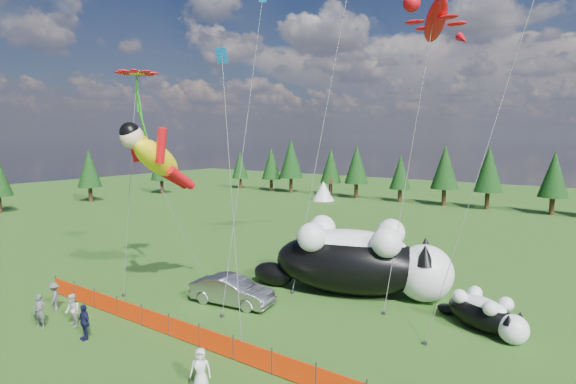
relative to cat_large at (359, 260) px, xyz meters
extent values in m
plane|color=#10380A|center=(-3.69, -7.22, -2.07)|extent=(160.00, 160.00, 0.00)
cylinder|color=#262626|center=(-14.69, -10.22, -1.52)|extent=(0.06, 0.06, 1.10)
cylinder|color=#262626|center=(-12.69, -10.22, -1.52)|extent=(0.06, 0.06, 1.10)
cylinder|color=#262626|center=(-10.69, -10.22, -1.52)|extent=(0.06, 0.06, 1.10)
cylinder|color=#262626|center=(-8.69, -10.22, -1.52)|extent=(0.06, 0.06, 1.10)
cylinder|color=#262626|center=(-6.69, -10.22, -1.52)|extent=(0.06, 0.06, 1.10)
cylinder|color=#262626|center=(-4.69, -10.22, -1.52)|extent=(0.06, 0.06, 1.10)
cylinder|color=#262626|center=(-2.69, -10.22, -1.52)|extent=(0.06, 0.06, 1.10)
cylinder|color=#262626|center=(-0.69, -10.22, -1.52)|extent=(0.06, 0.06, 1.10)
cylinder|color=#262626|center=(1.31, -10.22, -1.52)|extent=(0.06, 0.06, 1.10)
cylinder|color=#262626|center=(3.31, -10.22, -1.52)|extent=(0.06, 0.06, 1.10)
cube|color=#FF3105|center=(-13.69, -10.22, -1.57)|extent=(2.00, 0.04, 0.90)
cube|color=#FF3105|center=(-11.69, -10.22, -1.57)|extent=(2.00, 0.04, 0.90)
cube|color=#FF3105|center=(-9.69, -10.22, -1.57)|extent=(2.00, 0.04, 0.90)
cube|color=#FF3105|center=(-7.69, -10.22, -1.57)|extent=(2.00, 0.04, 0.90)
cube|color=#FF3105|center=(-5.69, -10.22, -1.57)|extent=(2.00, 0.04, 0.90)
cube|color=#FF3105|center=(-3.69, -10.22, -1.57)|extent=(2.00, 0.04, 0.90)
cube|color=#FF3105|center=(-1.69, -10.22, -1.57)|extent=(2.00, 0.04, 0.90)
cube|color=#FF3105|center=(0.31, -10.22, -1.57)|extent=(2.00, 0.04, 0.90)
cube|color=#FF3105|center=(2.31, -10.22, -1.57)|extent=(2.00, 0.04, 0.90)
ellipsoid|color=black|center=(-0.50, -0.15, -0.26)|extent=(9.89, 6.71, 3.62)
ellipsoid|color=white|center=(-0.50, -0.15, 0.64)|extent=(7.42, 4.90, 2.21)
sphere|color=white|center=(3.53, 1.10, -0.46)|extent=(3.21, 3.21, 3.21)
sphere|color=#FB6189|center=(4.84, 1.50, -0.46)|extent=(0.45, 0.45, 0.45)
ellipsoid|color=black|center=(-5.11, -1.58, -1.37)|extent=(3.10, 2.18, 1.41)
cone|color=black|center=(3.82, 0.17, 0.82)|extent=(1.13, 1.13, 1.13)
cone|color=black|center=(3.25, 2.02, 0.82)|extent=(1.13, 1.13, 1.13)
sphere|color=white|center=(1.22, 1.75, 1.45)|extent=(1.69, 1.69, 1.69)
sphere|color=white|center=(2.00, -0.75, 1.45)|extent=(1.69, 1.69, 1.69)
sphere|color=white|center=(-2.81, 0.50, 1.45)|extent=(1.69, 1.69, 1.69)
sphere|color=white|center=(-2.03, -2.00, 1.45)|extent=(1.69, 1.69, 1.69)
ellipsoid|color=black|center=(7.02, -1.09, -1.32)|extent=(4.12, 3.28, 1.49)
ellipsoid|color=white|center=(7.02, -1.09, -0.95)|extent=(3.08, 2.41, 0.91)
sphere|color=white|center=(8.57, -1.90, -1.41)|extent=(1.33, 1.33, 1.33)
sphere|color=#FB6189|center=(9.07, -2.17, -1.41)|extent=(0.19, 0.19, 0.19)
ellipsoid|color=black|center=(5.26, -0.17, -1.78)|extent=(1.30, 1.05, 0.58)
cone|color=black|center=(8.38, -2.26, -0.88)|extent=(0.46, 0.46, 0.46)
cone|color=black|center=(8.75, -1.55, -0.88)|extent=(0.46, 0.46, 0.46)
sphere|color=white|center=(8.08, -1.04, -0.62)|extent=(0.70, 0.70, 0.70)
sphere|color=white|center=(7.58, -2.00, -0.62)|extent=(0.70, 0.70, 0.70)
sphere|color=white|center=(6.54, -0.23, -0.62)|extent=(0.70, 0.70, 0.70)
sphere|color=white|center=(6.04, -1.19, -0.62)|extent=(0.70, 0.70, 0.70)
imported|color=#A4A3A8|center=(-4.98, -5.53, -1.29)|extent=(4.94, 2.42, 1.56)
imported|color=#505154|center=(-10.48, -13.23, -1.22)|extent=(0.74, 0.63, 1.71)
imported|color=silver|center=(-9.39, -12.20, -1.26)|extent=(0.87, 0.63, 1.62)
imported|color=#141539|center=(-7.59, -12.66, -1.25)|extent=(1.02, 0.61, 1.65)
imported|color=#505154|center=(-12.06, -11.68, -1.29)|extent=(1.10, 1.05, 1.56)
imported|color=silver|center=(-0.21, -12.54, -1.28)|extent=(0.92, 0.86, 1.58)
cylinder|color=#595959|center=(-7.97, -6.12, 2.03)|extent=(0.03, 0.03, 8.45)
cube|color=#262626|center=(-7.47, -4.71, -1.99)|extent=(0.15, 0.15, 0.16)
cylinder|color=#595959|center=(2.56, 1.10, 6.03)|extent=(0.03, 0.03, 17.15)
cube|color=#262626|center=(2.51, -2.10, -1.99)|extent=(0.15, 0.15, 0.16)
cylinder|color=#595959|center=(-11.01, -7.47, 4.44)|extent=(0.03, 0.03, 12.83)
cube|color=#262626|center=(-10.98, -8.25, -1.99)|extent=(0.15, 0.15, 0.16)
cube|color=#23901A|center=(-11.04, -6.70, 8.61)|extent=(0.18, 0.18, 3.87)
cylinder|color=#595959|center=(-5.58, -3.62, 7.03)|extent=(0.03, 0.03, 19.47)
cube|color=#262626|center=(-4.19, -7.19, -1.99)|extent=(0.15, 0.15, 0.16)
cylinder|color=#595959|center=(7.22, -1.41, 7.74)|extent=(0.03, 0.03, 20.48)
cube|color=#262626|center=(5.39, -4.27, -1.99)|extent=(0.15, 0.15, 0.16)
cylinder|color=#595959|center=(-1.49, -9.28, 4.38)|extent=(0.03, 0.03, 12.93)
cube|color=#262626|center=(-0.29, -10.09, -1.99)|extent=(0.15, 0.15, 0.16)
cylinder|color=#595959|center=(-3.06, 1.12, 8.39)|extent=(0.03, 0.03, 21.69)
cube|color=#262626|center=(-3.19, -2.22, -1.99)|extent=(0.15, 0.15, 0.16)
camera|label=1|loc=(11.26, -23.39, 7.13)|focal=28.00mm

